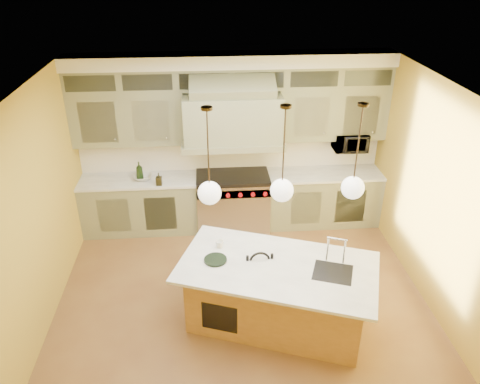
{
  "coord_description": "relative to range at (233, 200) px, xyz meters",
  "views": [
    {
      "loc": [
        -0.42,
        -4.77,
        4.33
      ],
      "look_at": [
        0.01,
        0.7,
        1.41
      ],
      "focal_mm": 35.0,
      "sensor_mm": 36.0,
      "label": 1
    }
  ],
  "objects": [
    {
      "name": "floor",
      "position": [
        0.0,
        -2.14,
        -0.49
      ],
      "size": [
        5.0,
        5.0,
        0.0
      ],
      "primitive_type": "plane",
      "color": "brown",
      "rests_on": "ground"
    },
    {
      "name": "ceiling",
      "position": [
        0.0,
        -2.14,
        2.41
      ],
      "size": [
        5.0,
        5.0,
        0.0
      ],
      "primitive_type": "plane",
      "rotation": [
        3.14,
        0.0,
        0.0
      ],
      "color": "white",
      "rests_on": "wall_back"
    },
    {
      "name": "wall_back",
      "position": [
        0.0,
        0.36,
        0.96
      ],
      "size": [
        5.0,
        0.0,
        5.0
      ],
      "primitive_type": "plane",
      "rotation": [
        1.57,
        0.0,
        0.0
      ],
      "color": "gold",
      "rests_on": "ground"
    },
    {
      "name": "wall_left",
      "position": [
        -2.5,
        -2.14,
        0.96
      ],
      "size": [
        0.0,
        5.0,
        5.0
      ],
      "primitive_type": "plane",
      "rotation": [
        1.57,
        0.0,
        1.57
      ],
      "color": "gold",
      "rests_on": "ground"
    },
    {
      "name": "wall_right",
      "position": [
        2.5,
        -2.14,
        0.96
      ],
      "size": [
        0.0,
        5.0,
        5.0
      ],
      "primitive_type": "plane",
      "rotation": [
        1.57,
        0.0,
        -1.57
      ],
      "color": "gold",
      "rests_on": "ground"
    },
    {
      "name": "back_cabinetry",
      "position": [
        0.0,
        0.09,
        0.94
      ],
      "size": [
        5.0,
        0.77,
        2.9
      ],
      "color": "#777A5A",
      "rests_on": "floor"
    },
    {
      "name": "range",
      "position": [
        0.0,
        0.0,
        0.0
      ],
      "size": [
        1.2,
        0.74,
        0.96
      ],
      "color": "silver",
      "rests_on": "floor"
    },
    {
      "name": "kitchen_island",
      "position": [
        0.4,
        -2.4,
        -0.01
      ],
      "size": [
        2.64,
        1.98,
        1.35
      ],
      "rotation": [
        0.0,
        0.0,
        -0.35
      ],
      "color": "olive",
      "rests_on": "floor"
    },
    {
      "name": "counter_stool",
      "position": [
        0.19,
        -2.42,
        0.09
      ],
      "size": [
        0.38,
        0.38,
        1.03
      ],
      "rotation": [
        0.0,
        0.0,
        0.06
      ],
      "color": "black",
      "rests_on": "floor"
    },
    {
      "name": "microwave",
      "position": [
        1.95,
        0.11,
        0.96
      ],
      "size": [
        0.54,
        0.37,
        0.3
      ],
      "primitive_type": "imported",
      "color": "black",
      "rests_on": "back_cabinetry"
    },
    {
      "name": "oil_bottle_a",
      "position": [
        -1.51,
        0.01,
        0.6
      ],
      "size": [
        0.13,
        0.13,
        0.3
      ],
      "primitive_type": "imported",
      "rotation": [
        0.0,
        0.0,
        0.15
      ],
      "color": "black",
      "rests_on": "back_cabinetry"
    },
    {
      "name": "oil_bottle_b",
      "position": [
        -1.18,
        -0.22,
        0.56
      ],
      "size": [
        0.09,
        0.1,
        0.2
      ],
      "primitive_type": "imported",
      "rotation": [
        0.0,
        0.0,
        -0.04
      ],
      "color": "black",
      "rests_on": "back_cabinetry"
    },
    {
      "name": "fruit_bowl",
      "position": [
        -1.47,
        0.01,
        0.49
      ],
      "size": [
        0.33,
        0.33,
        0.07
      ],
      "primitive_type": "imported",
      "rotation": [
        0.0,
        0.0,
        0.08
      ],
      "color": "silver",
      "rests_on": "back_cabinetry"
    },
    {
      "name": "cup",
      "position": [
        -0.29,
        -2.0,
        0.48
      ],
      "size": [
        0.11,
        0.11,
        0.1
      ],
      "primitive_type": "imported",
      "rotation": [
        0.0,
        0.0,
        0.1
      ],
      "color": "white",
      "rests_on": "kitchen_island"
    },
    {
      "name": "pendant_left",
      "position": [
        -0.4,
        -2.39,
        1.46
      ],
      "size": [
        0.26,
        0.26,
        1.11
      ],
      "color": "#2D2319",
      "rests_on": "ceiling"
    },
    {
      "name": "pendant_center",
      "position": [
        0.4,
        -2.39,
        1.46
      ],
      "size": [
        0.26,
        0.26,
        1.11
      ],
      "color": "#2D2319",
      "rests_on": "ceiling"
    },
    {
      "name": "pendant_right",
      "position": [
        1.2,
        -2.39,
        1.46
      ],
      "size": [
        0.26,
        0.26,
        1.11
      ],
      "color": "#2D2319",
      "rests_on": "ceiling"
    }
  ]
}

